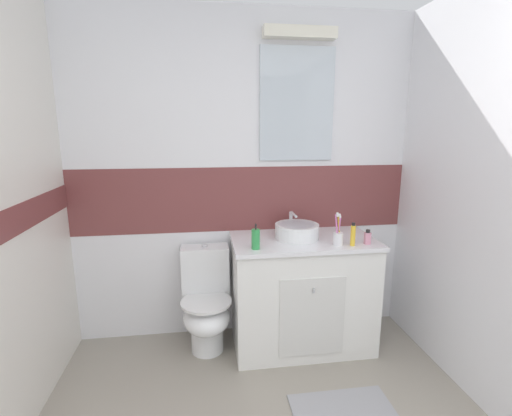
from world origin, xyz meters
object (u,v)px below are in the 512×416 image
(soap_dispenser, at_px, (256,239))
(toothpaste_tube_upright, at_px, (353,235))
(sink_basin, at_px, (297,231))
(perfume_flask_small, at_px, (368,237))
(toothbrush_cup, at_px, (338,237))
(toilet, at_px, (206,304))

(soap_dispenser, relative_size, toothpaste_tube_upright, 1.08)
(sink_basin, relative_size, perfume_flask_small, 3.52)
(toothbrush_cup, height_order, soap_dispenser, toothbrush_cup)
(toilet, height_order, perfume_flask_small, perfume_flask_small)
(soap_dispenser, bearing_deg, sink_basin, 31.42)
(toilet, relative_size, perfume_flask_small, 7.51)
(toilet, bearing_deg, sink_basin, -2.28)
(toilet, bearing_deg, toothpaste_tube_upright, -14.18)
(toothpaste_tube_upright, bearing_deg, toothbrush_cup, 161.24)
(toilet, relative_size, toothbrush_cup, 3.37)
(sink_basin, height_order, soap_dispenser, soap_dispenser)
(toothpaste_tube_upright, bearing_deg, soap_dispenser, 177.91)
(sink_basin, xyz_separation_m, toothpaste_tube_upright, (0.34, -0.23, 0.02))
(sink_basin, height_order, toothbrush_cup, toothbrush_cup)
(perfume_flask_small, bearing_deg, sink_basin, 154.86)
(soap_dispenser, relative_size, perfume_flask_small, 1.70)
(toothbrush_cup, distance_m, toothpaste_tube_upright, 0.10)
(toothbrush_cup, bearing_deg, toothpaste_tube_upright, -18.76)
(sink_basin, bearing_deg, soap_dispenser, -148.58)
(toothbrush_cup, distance_m, perfume_flask_small, 0.21)
(sink_basin, bearing_deg, toothbrush_cup, -38.99)
(toothpaste_tube_upright, distance_m, perfume_flask_small, 0.12)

